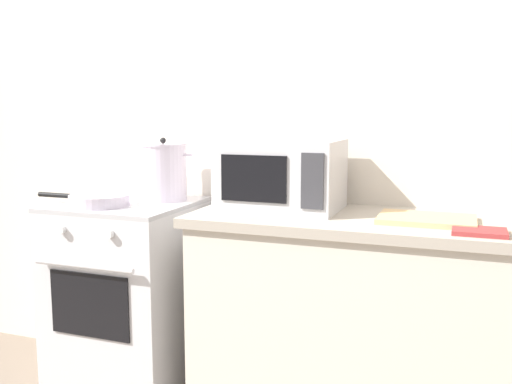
{
  "coord_description": "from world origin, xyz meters",
  "views": [
    {
      "loc": [
        1.13,
        -1.62,
        1.34
      ],
      "look_at": [
        0.29,
        0.6,
        1.0
      ],
      "focal_mm": 39.74,
      "sensor_mm": 36.0,
      "label": 1
    }
  ],
  "objects": [
    {
      "name": "back_wall",
      "position": [
        0.3,
        0.97,
        1.25
      ],
      "size": [
        4.4,
        0.1,
        2.5
      ],
      "primitive_type": "cube",
      "color": "silver",
      "rests_on": "ground_plane"
    },
    {
      "name": "lower_cabinet_right",
      "position": [
        0.9,
        0.62,
        0.44
      ],
      "size": [
        1.64,
        0.56,
        0.88
      ],
      "primitive_type": "cube",
      "color": "beige",
      "rests_on": "ground_plane"
    },
    {
      "name": "cutting_board",
      "position": [
        0.99,
        0.6,
        0.93
      ],
      "size": [
        0.36,
        0.26,
        0.02
      ],
      "primitive_type": "cube",
      "color": "tan",
      "rests_on": "countertop_right"
    },
    {
      "name": "stock_pot",
      "position": [
        -0.22,
        0.72,
        1.06
      ],
      "size": [
        0.31,
        0.22,
        0.3
      ],
      "color": "silver",
      "rests_on": "stove"
    },
    {
      "name": "frying_pan",
      "position": [
        -0.41,
        0.47,
        0.95
      ],
      "size": [
        0.47,
        0.27,
        0.05
      ],
      "color": "silver",
      "rests_on": "stove"
    },
    {
      "name": "oven_mitt",
      "position": [
        1.18,
        0.44,
        0.93
      ],
      "size": [
        0.18,
        0.14,
        0.02
      ],
      "primitive_type": "cube",
      "color": "#993333",
      "rests_on": "countertop_right"
    },
    {
      "name": "countertop_right",
      "position": [
        0.9,
        0.62,
        0.9
      ],
      "size": [
        1.7,
        0.6,
        0.04
      ],
      "primitive_type": "cube",
      "color": "#ADA393",
      "rests_on": "lower_cabinet_right"
    },
    {
      "name": "stove",
      "position": [
        -0.35,
        0.6,
        0.46
      ],
      "size": [
        0.6,
        0.64,
        0.92
      ],
      "color": "silver",
      "rests_on": "ground_plane"
    },
    {
      "name": "microwave",
      "position": [
        0.38,
        0.68,
        1.07
      ],
      "size": [
        0.5,
        0.37,
        0.3
      ],
      "color": "silver",
      "rests_on": "countertop_right"
    }
  ]
}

